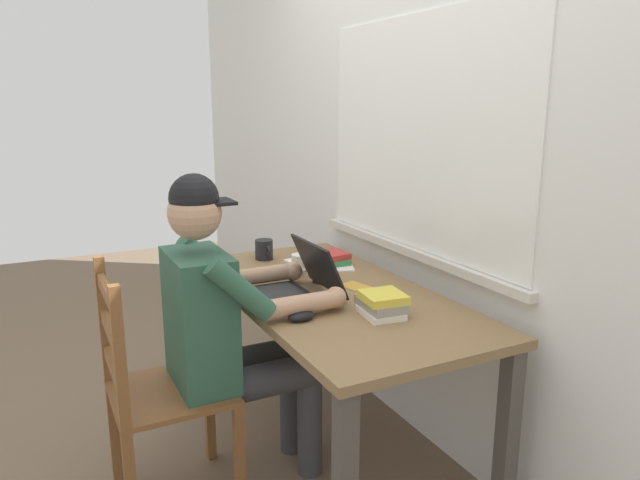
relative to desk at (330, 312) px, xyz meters
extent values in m
plane|color=brown|center=(0.00, 0.00, -0.63)|extent=(8.00, 8.00, 0.00)
cube|color=silver|center=(0.00, 0.45, 0.67)|extent=(6.00, 0.04, 2.60)
cube|color=white|center=(-0.03, 0.43, 0.71)|extent=(1.36, 0.01, 0.97)
cube|color=beige|center=(-0.03, 0.42, 0.20)|extent=(1.42, 0.06, 0.04)
cube|color=olive|center=(0.00, 0.00, 0.07)|extent=(1.50, 0.74, 0.03)
cube|color=#4C4742|center=(-0.70, -0.32, -0.29)|extent=(0.06, 0.06, 0.69)
cube|color=#4C4742|center=(-0.70, 0.32, -0.29)|extent=(0.06, 0.06, 0.69)
cube|color=#4C4742|center=(0.70, 0.32, -0.29)|extent=(0.06, 0.06, 0.69)
cube|color=#2D5642|center=(0.02, -0.55, 0.07)|extent=(0.34, 0.20, 0.50)
sphere|color=tan|center=(0.02, -0.55, 0.46)|extent=(0.19, 0.19, 0.19)
sphere|color=black|center=(0.02, -0.55, 0.52)|extent=(0.17, 0.17, 0.17)
cube|color=black|center=(0.02, -0.46, 0.50)|extent=(0.13, 0.10, 0.01)
cylinder|color=#38383D|center=(-0.07, -0.35, -0.18)|extent=(0.13, 0.40, 0.13)
cylinder|color=#38383D|center=(0.11, -0.35, -0.18)|extent=(0.13, 0.40, 0.13)
cylinder|color=#38383D|center=(-0.07, -0.15, -0.41)|extent=(0.10, 0.10, 0.45)
cylinder|color=#38383D|center=(0.11, -0.15, -0.41)|extent=(0.10, 0.10, 0.45)
cylinder|color=#2D5642|center=(-0.18, -0.46, 0.23)|extent=(0.10, 0.25, 0.24)
cylinder|color=tan|center=(-0.18, -0.23, 0.14)|extent=(0.07, 0.28, 0.07)
sphere|color=tan|center=(-0.17, -0.09, 0.14)|extent=(0.08, 0.08, 0.08)
cylinder|color=#2D5642|center=(0.22, -0.46, 0.23)|extent=(0.10, 0.25, 0.24)
cylinder|color=tan|center=(0.22, -0.23, 0.14)|extent=(0.07, 0.28, 0.07)
sphere|color=tan|center=(0.21, -0.09, 0.14)|extent=(0.08, 0.08, 0.08)
cube|color=brown|center=(0.02, -0.67, -0.19)|extent=(0.42, 0.42, 0.02)
cube|color=brown|center=(0.21, -0.48, -0.42)|extent=(0.04, 0.04, 0.43)
cube|color=brown|center=(-0.17, -0.48, -0.42)|extent=(0.04, 0.04, 0.43)
cube|color=brown|center=(-0.17, -0.86, -0.42)|extent=(0.04, 0.04, 0.43)
cube|color=brown|center=(0.21, -0.86, 0.06)|extent=(0.04, 0.04, 0.48)
cube|color=brown|center=(-0.17, -0.86, 0.06)|extent=(0.04, 0.04, 0.48)
cube|color=brown|center=(0.02, -0.86, -0.06)|extent=(0.36, 0.02, 0.04)
cube|color=brown|center=(0.02, -0.86, 0.08)|extent=(0.36, 0.02, 0.04)
cube|color=brown|center=(0.02, -0.86, 0.22)|extent=(0.36, 0.02, 0.04)
cube|color=black|center=(0.01, -0.22, 0.10)|extent=(0.33, 0.23, 0.02)
cube|color=#2B2B2D|center=(0.01, -0.22, 0.11)|extent=(0.29, 0.17, 0.00)
cube|color=black|center=(0.01, -0.06, 0.21)|extent=(0.33, 0.10, 0.21)
cube|color=#4C515B|center=(0.01, -0.06, 0.21)|extent=(0.29, 0.08, 0.17)
ellipsoid|color=black|center=(0.25, -0.25, 0.11)|extent=(0.06, 0.10, 0.03)
cylinder|color=silver|center=(-0.26, -0.01, 0.14)|extent=(0.08, 0.08, 0.09)
torus|color=silver|center=(-0.21, -0.01, 0.14)|extent=(0.05, 0.01, 0.05)
cylinder|color=black|center=(-0.58, -0.06, 0.14)|extent=(0.09, 0.09, 0.10)
torus|color=black|center=(-0.53, -0.06, 0.14)|extent=(0.05, 0.01, 0.05)
cylinder|color=black|center=(-0.12, 0.02, 0.13)|extent=(0.08, 0.08, 0.09)
torus|color=black|center=(-0.07, 0.02, 0.14)|extent=(0.05, 0.01, 0.05)
cube|color=white|center=(0.33, 0.03, 0.10)|extent=(0.18, 0.15, 0.02)
cube|color=gray|center=(0.32, 0.04, 0.13)|extent=(0.20, 0.14, 0.03)
cube|color=gold|center=(0.34, 0.04, 0.16)|extent=(0.16, 0.16, 0.03)
cube|color=#38844C|center=(-0.34, 0.20, 0.11)|extent=(0.15, 0.12, 0.03)
cube|color=#BC332D|center=(-0.35, 0.19, 0.14)|extent=(0.16, 0.15, 0.03)
cube|color=white|center=(-0.42, 0.10, 0.10)|extent=(0.20, 0.19, 0.01)
cube|color=white|center=(-0.32, 0.19, 0.09)|extent=(0.25, 0.24, 0.01)
cube|color=gold|center=(0.00, 0.12, 0.09)|extent=(0.15, 0.12, 0.00)
camera|label=1|loc=(2.01, -1.06, 0.84)|focal=32.76mm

